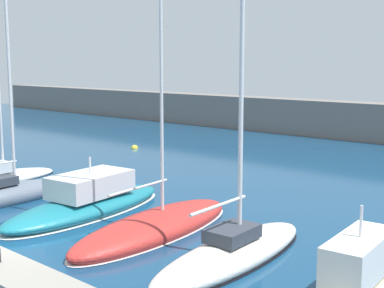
% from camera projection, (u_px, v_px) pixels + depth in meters
% --- Properties ---
extents(ground_plane, '(120.00, 120.00, 0.00)m').
position_uv_depth(ground_plane, '(17.00, 248.00, 18.44)').
color(ground_plane, navy).
extents(sailboat_slate_second, '(2.11, 6.47, 10.79)m').
position_uv_depth(sailboat_slate_second, '(8.00, 194.00, 24.50)').
color(sailboat_slate_second, slate).
rests_on(sailboat_slate_second, ground_plane).
extents(motorboat_teal_third, '(3.76, 8.89, 2.59)m').
position_uv_depth(motorboat_teal_third, '(88.00, 202.00, 22.79)').
color(motorboat_teal_third, '#19707F').
rests_on(motorboat_teal_third, ground_plane).
extents(sailboat_red_fourth, '(3.37, 8.77, 15.05)m').
position_uv_depth(sailboat_red_fourth, '(155.00, 226.00, 20.10)').
color(sailboat_red_fourth, '#B72D28').
rests_on(sailboat_red_fourth, ground_plane).
extents(sailboat_ivory_fifth, '(2.43, 7.86, 11.81)m').
position_uv_depth(sailboat_ivory_fifth, '(233.00, 251.00, 17.21)').
color(sailboat_ivory_fifth, silver).
rests_on(sailboat_ivory_fifth, ground_plane).
extents(motorboat_sand_sixth, '(2.15, 6.48, 2.87)m').
position_uv_depth(motorboat_sand_sixth, '(356.00, 283.00, 14.20)').
color(motorboat_sand_sixth, beige).
rests_on(motorboat_sand_sixth, ground_plane).
extents(mooring_buoy_yellow, '(0.52, 0.52, 0.52)m').
position_uv_depth(mooring_buoy_yellow, '(135.00, 148.00, 39.78)').
color(mooring_buoy_yellow, yellow).
rests_on(mooring_buoy_yellow, ground_plane).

